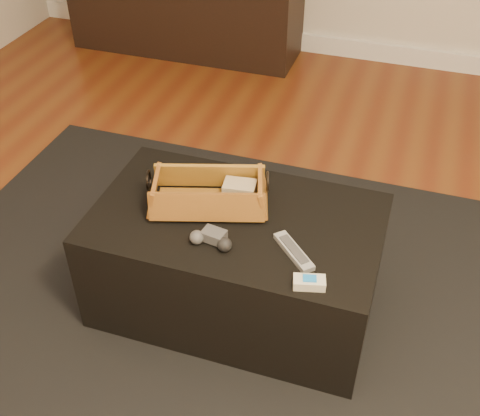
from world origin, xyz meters
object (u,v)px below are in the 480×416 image
(wicker_basket, at_px, (209,195))
(game_controller, at_px, (212,239))
(media_cabinet, at_px, (185,6))
(cream_gadget, at_px, (309,282))
(tv_remote, at_px, (203,202))
(ottoman, at_px, (237,261))
(silver_remote, at_px, (294,251))

(wicker_basket, relative_size, game_controller, 3.04)
(wicker_basket, distance_m, game_controller, 0.20)
(media_cabinet, relative_size, cream_gadget, 14.27)
(cream_gadget, bearing_deg, tv_remote, 150.36)
(ottoman, distance_m, game_controller, 0.28)
(wicker_basket, xyz_separation_m, game_controller, (0.08, -0.19, -0.02))
(media_cabinet, bearing_deg, tv_remote, -66.00)
(ottoman, distance_m, tv_remote, 0.27)
(silver_remote, bearing_deg, cream_gadget, -57.40)
(media_cabinet, height_order, tv_remote, media_cabinet)
(ottoman, relative_size, game_controller, 6.75)
(ottoman, relative_size, cream_gadget, 9.46)
(wicker_basket, relative_size, silver_remote, 2.71)
(wicker_basket, bearing_deg, silver_remote, -23.06)
(wicker_basket, bearing_deg, cream_gadget, -32.55)
(wicker_basket, distance_m, silver_remote, 0.38)
(silver_remote, xyz_separation_m, cream_gadget, (0.08, -0.12, 0.01))
(media_cabinet, bearing_deg, silver_remote, -59.85)
(cream_gadget, bearing_deg, game_controller, 166.28)
(ottoman, bearing_deg, media_cabinet, 116.71)
(tv_remote, xyz_separation_m, silver_remote, (0.36, -0.13, -0.02))
(media_cabinet, xyz_separation_m, game_controller, (1.03, -2.27, 0.16))
(media_cabinet, distance_m, ottoman, 2.37)
(tv_remote, xyz_separation_m, cream_gadget, (0.44, -0.25, -0.01))
(ottoman, xyz_separation_m, game_controller, (-0.03, -0.16, 0.23))
(game_controller, bearing_deg, cream_gadget, -13.72)
(tv_remote, xyz_separation_m, wicker_basket, (0.02, 0.02, 0.02))
(wicker_basket, bearing_deg, ottoman, -14.89)
(media_cabinet, xyz_separation_m, ottoman, (1.06, -2.12, -0.07))
(game_controller, bearing_deg, media_cabinet, 114.46)
(media_cabinet, relative_size, silver_remote, 9.07)
(media_cabinet, distance_m, game_controller, 2.50)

